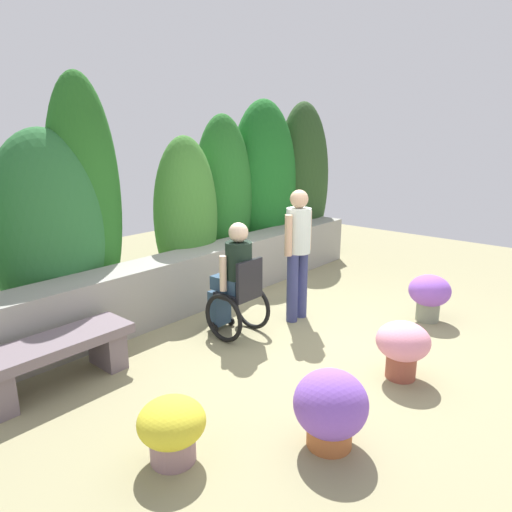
% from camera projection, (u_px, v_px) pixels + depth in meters
% --- Properties ---
extents(ground_plane, '(12.58, 12.58, 0.00)m').
position_uv_depth(ground_plane, '(311.00, 338.00, 5.30)').
color(ground_plane, gray).
extents(stone_retaining_wall, '(6.52, 0.52, 0.75)m').
position_uv_depth(stone_retaining_wall, '(202.00, 276.00, 6.34)').
color(stone_retaining_wall, gray).
rests_on(stone_retaining_wall, ground).
extents(hedge_backdrop, '(7.70, 1.15, 2.98)m').
position_uv_depth(hedge_backdrop, '(174.00, 203.00, 6.52)').
color(hedge_backdrop, '#1E521D').
rests_on(hedge_backdrop, ground).
extents(stone_bench, '(1.42, 0.48, 0.47)m').
position_uv_depth(stone_bench, '(55.00, 356.00, 4.22)').
color(stone_bench, slate).
rests_on(stone_bench, ground).
extents(person_in_wheelchair, '(0.53, 0.66, 1.33)m').
position_uv_depth(person_in_wheelchair, '(235.00, 283.00, 5.26)').
color(person_in_wheelchair, black).
rests_on(person_in_wheelchair, ground).
extents(person_standing_companion, '(0.49, 0.30, 1.63)m').
position_uv_depth(person_standing_companion, '(298.00, 246.00, 5.63)').
color(person_standing_companion, navy).
rests_on(person_standing_companion, ground).
extents(flower_pot_purple_near, '(0.51, 0.51, 0.59)m').
position_uv_depth(flower_pot_purple_near, '(429.00, 294.00, 5.73)').
color(flower_pot_purple_near, gray).
rests_on(flower_pot_purple_near, ground).
extents(flower_pot_terracotta_by_wall, '(0.49, 0.49, 0.48)m').
position_uv_depth(flower_pot_terracotta_by_wall, '(172.00, 427.00, 3.26)').
color(flower_pot_terracotta_by_wall, gray).
rests_on(flower_pot_terracotta_by_wall, ground).
extents(flower_pot_red_accent, '(0.51, 0.51, 0.56)m').
position_uv_depth(flower_pot_red_accent, '(403.00, 346.00, 4.37)').
color(flower_pot_red_accent, '#994C3A').
rests_on(flower_pot_red_accent, ground).
extents(flower_pot_small_foreground, '(0.56, 0.56, 0.60)m').
position_uv_depth(flower_pot_small_foreground, '(330.00, 408.00, 3.41)').
color(flower_pot_small_foreground, '#AD5E32').
rests_on(flower_pot_small_foreground, ground).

